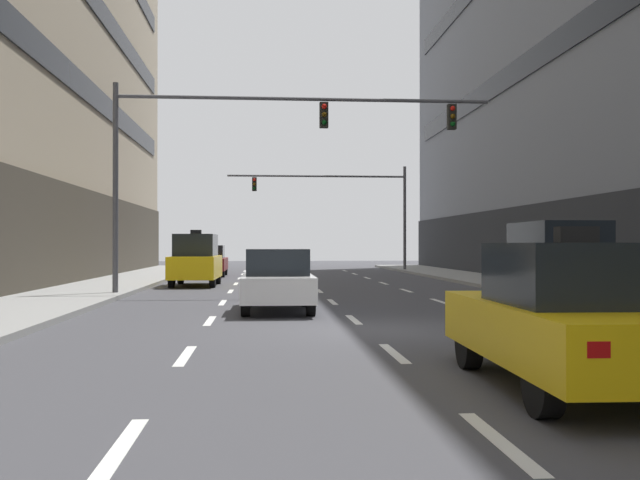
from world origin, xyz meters
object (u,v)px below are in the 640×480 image
Objects in this scene: car_driving_0 at (209,261)px; car_driving_3 at (278,281)px; traffic_signal_0 at (251,139)px; pedestrian_0 at (501,261)px; taxi_driving_1 at (196,260)px; car_parked_2 at (557,267)px; traffic_signal_1 at (349,197)px; taxi_driving_2 at (571,317)px.

car_driving_0 reaches higher than car_driving_3.
traffic_signal_0 is 8.17× the size of pedestrian_0.
car_parked_2 is at bearing -50.38° from taxi_driving_1.
traffic_signal_0 is 1.12× the size of traffic_signal_1.
pedestrian_0 is at bearing 73.44° from taxi_driving_2.
taxi_driving_2 is (6.30, -21.58, -0.21)m from taxi_driving_1.
taxi_driving_1 is 0.95× the size of taxi_driving_2.
traffic_signal_0 is at bearing -150.23° from pedestrian_0.
car_parked_2 is (3.77, 9.42, 0.28)m from taxi_driving_2.
car_driving_0 is 1.04× the size of car_driving_3.
car_driving_0 is 23.34m from car_parked_2.
car_driving_0 is at bearing 99.53° from traffic_signal_0.
taxi_driving_1 is at bearing -89.06° from car_driving_0.
pedestrian_0 is at bearing 77.73° from car_parked_2.
taxi_driving_1 reaches higher than car_driving_3.
taxi_driving_1 is 0.94× the size of car_parked_2.
traffic_signal_0 reaches higher than taxi_driving_2.
pedestrian_0 is at bearing -72.46° from traffic_signal_1.
taxi_driving_2 is 10.55m from car_driving_3.
car_driving_0 is 10.77m from traffic_signal_1.
taxi_driving_1 reaches higher than car_parked_2.
taxi_driving_1 reaches higher than car_driving_0.
traffic_signal_1 is at bearing 74.73° from traffic_signal_0.
taxi_driving_1 is 0.39× the size of traffic_signal_1.
taxi_driving_2 is 16.64m from traffic_signal_0.
taxi_driving_2 is 0.37× the size of traffic_signal_0.
car_parked_2 is (10.07, -12.16, 0.07)m from taxi_driving_1.
pedestrian_0 is (10.35, 5.92, -4.13)m from traffic_signal_0.
traffic_signal_1 is (4.92, 26.28, 3.83)m from car_driving_3.
car_driving_3 is at bearing 107.69° from taxi_driving_2.
car_parked_2 is 12.36m from pedestrian_0.
traffic_signal_1 is at bearing 94.38° from car_parked_2.
car_parked_2 is 10.66m from traffic_signal_0.
car_driving_3 is at bearing -129.98° from pedestrian_0.
taxi_driving_1 is 11.94m from car_driving_3.
car_driving_3 is at bearing -80.96° from car_driving_0.
taxi_driving_1 is at bearing 129.62° from car_parked_2.
car_driving_3 is at bearing -100.60° from traffic_signal_1.
traffic_signal_0 reaches higher than taxi_driving_1.
taxi_driving_2 is at bearing -78.04° from car_driving_0.
traffic_signal_1 is 7.33× the size of pedestrian_0.
traffic_signal_0 is 21.51m from traffic_signal_1.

